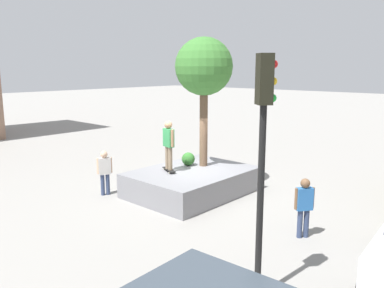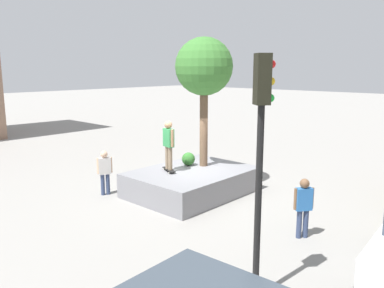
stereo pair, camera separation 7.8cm
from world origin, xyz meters
TOP-DOWN VIEW (x-y plane):
  - ground_plane at (0.00, 0.00)m, footprint 120.00×120.00m
  - planter_ledge at (0.18, 0.16)m, footprint 4.01×2.97m
  - plaza_tree at (-0.57, 0.01)m, footprint 1.96×1.96m
  - boxwood_shrub at (-0.23, -0.40)m, footprint 0.46×0.46m
  - skateboard at (0.81, -0.31)m, footprint 0.53×0.81m
  - skateboarder at (0.81, -0.31)m, footprint 0.28×0.54m
  - traffic_light_corner at (3.94, 5.21)m, footprint 0.37×0.37m
  - passerby_with_bag at (2.24, -1.90)m, footprint 0.47×0.33m
  - pedestrian_crossing at (0.92, 4.58)m, footprint 0.43×0.39m

SIDE VIEW (x-z plane):
  - ground_plane at x=0.00m, z-range 0.00..0.00m
  - planter_ledge at x=0.18m, z-range 0.00..0.81m
  - skateboard at x=0.81m, z-range 0.83..0.90m
  - passerby_with_bag at x=2.24m, z-range 0.12..1.63m
  - pedestrian_crossing at x=0.92m, z-range 0.12..1.65m
  - boxwood_shrub at x=-0.23m, z-range 0.81..1.27m
  - skateboarder at x=0.81m, z-range 1.01..2.63m
  - traffic_light_corner at x=3.94m, z-range 0.81..5.24m
  - plaza_tree at x=-0.57m, z-range 1.98..6.39m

